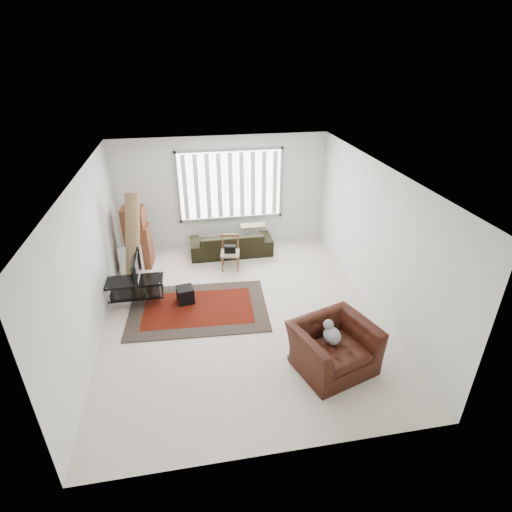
{
  "coord_description": "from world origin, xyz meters",
  "views": [
    {
      "loc": [
        -0.82,
        -6.13,
        4.47
      ],
      "look_at": [
        0.33,
        0.25,
        1.05
      ],
      "focal_mm": 28.0,
      "sensor_mm": 36.0,
      "label": 1
    }
  ],
  "objects": [
    {
      "name": "sofa",
      "position": [
        0.11,
        2.45,
        0.37
      ],
      "size": [
        1.94,
        0.84,
        0.75
      ],
      "primitive_type": "imported",
      "rotation": [
        0.0,
        0.0,
        3.14
      ],
      "color": "black",
      "rests_on": "ground"
    },
    {
      "name": "armchair",
      "position": [
        1.19,
        -1.66,
        0.44
      ],
      "size": [
        1.43,
        1.34,
        0.87
      ],
      "rotation": [
        0.0,
        0.0,
        0.31
      ],
      "color": "#33120A",
      "rests_on": "ground"
    },
    {
      "name": "persian_rug",
      "position": [
        -0.8,
        0.26,
        0.01
      ],
      "size": [
        2.7,
        1.88,
        0.02
      ],
      "color": "black",
      "rests_on": "ground"
    },
    {
      "name": "room",
      "position": [
        0.03,
        0.51,
        1.76
      ],
      "size": [
        6.0,
        6.02,
        2.71
      ],
      "color": "beige",
      "rests_on": "ground"
    },
    {
      "name": "moving_boxes",
      "position": [
        -2.01,
        2.26,
        0.64
      ],
      "size": [
        0.61,
        0.57,
        1.38
      ],
      "color": "brown",
      "rests_on": "ground"
    },
    {
      "name": "tv",
      "position": [
        -1.95,
        0.66,
        0.78
      ],
      "size": [
        0.11,
        0.86,
        0.49
      ],
      "primitive_type": "imported",
      "rotation": [
        0.0,
        0.0,
        1.57
      ],
      "color": "black",
      "rests_on": "tv_stand"
    },
    {
      "name": "white_flatpack",
      "position": [
        -2.15,
        1.86,
        0.32
      ],
      "size": [
        0.52,
        0.25,
        0.65
      ],
      "primitive_type": "cube",
      "rotation": [
        -0.17,
        0.0,
        0.14
      ],
      "color": "silver",
      "rests_on": "ground"
    },
    {
      "name": "rolled_rug",
      "position": [
        -2.01,
        1.57,
        0.95
      ],
      "size": [
        0.52,
        0.91,
        1.9
      ],
      "primitive_type": "cylinder",
      "rotation": [
        -0.32,
        0.0,
        -0.29
      ],
      "color": "brown",
      "rests_on": "ground"
    },
    {
      "name": "side_chair",
      "position": [
        0.01,
        1.75,
        0.43
      ],
      "size": [
        0.47,
        0.47,
        0.76
      ],
      "rotation": [
        0.0,
        0.0,
        -0.15
      ],
      "color": "#886F59",
      "rests_on": "ground"
    },
    {
      "name": "tv_stand",
      "position": [
        -1.95,
        0.66,
        0.38
      ],
      "size": [
        1.06,
        0.48,
        0.53
      ],
      "color": "black",
      "rests_on": "ground"
    },
    {
      "name": "subwoofer",
      "position": [
        -1.03,
        0.53,
        0.18
      ],
      "size": [
        0.36,
        0.36,
        0.31
      ],
      "primitive_type": "cube",
      "rotation": [
        0.0,
        0.0,
        0.16
      ],
      "color": "black",
      "rests_on": "persian_rug"
    }
  ]
}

